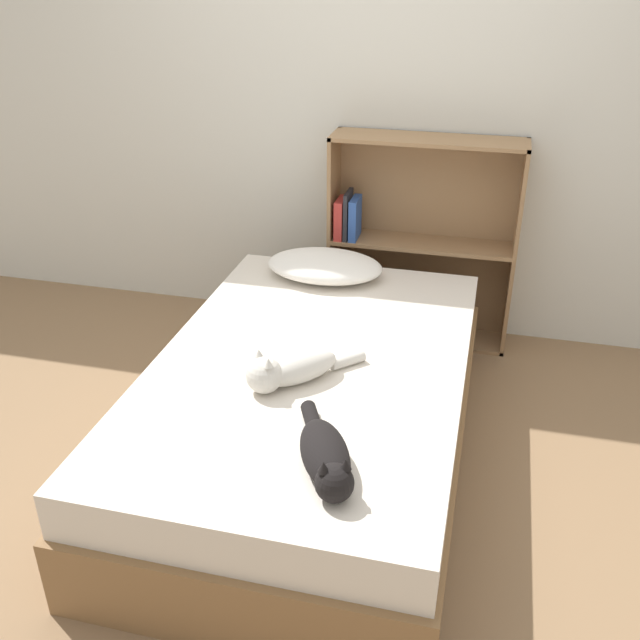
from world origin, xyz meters
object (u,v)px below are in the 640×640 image
(cat_dark, at_px, (326,458))
(bookshelf, at_px, (418,238))
(pillow, at_px, (325,266))
(bed, at_px, (311,410))
(cat_light, at_px, (289,370))

(cat_dark, xyz_separation_m, bookshelf, (0.05, 1.90, 0.02))
(pillow, relative_size, bookshelf, 0.52)
(bed, relative_size, pillow, 3.51)
(bed, distance_m, pillow, 0.86)
(bed, bearing_deg, bookshelf, 77.85)
(cat_light, bearing_deg, cat_dark, 74.51)
(pillow, relative_size, cat_dark, 1.20)
(bookshelf, bearing_deg, cat_dark, -91.36)
(cat_dark, bearing_deg, bed, 173.75)
(pillow, bearing_deg, cat_light, -84.14)
(pillow, bearing_deg, cat_dark, -76.10)
(cat_light, distance_m, bookshelf, 1.47)
(pillow, xyz_separation_m, cat_light, (0.10, -0.98, -0.00))
(bed, bearing_deg, pillow, 99.75)
(pillow, distance_m, cat_dark, 1.49)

